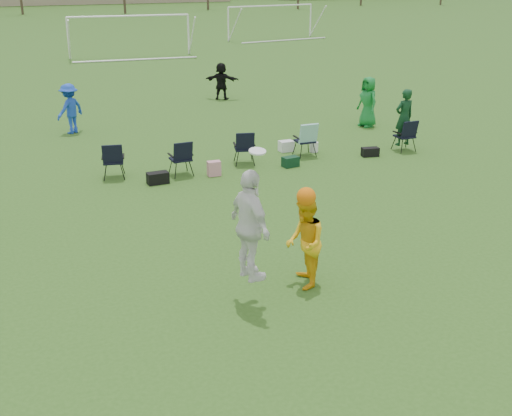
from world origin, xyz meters
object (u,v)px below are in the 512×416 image
fielder_blue (70,109)px  goal_right (271,12)px  center_contest (278,233)px  goal_mid (129,24)px  fielder_green_far (368,102)px  fielder_black (221,81)px

fielder_blue → goal_right: size_ratio=0.23×
center_contest → goal_right: size_ratio=0.37×
center_contest → goal_right: bearing=66.7°
goal_mid → goal_right: bearing=30.6°
fielder_blue → fielder_green_far: bearing=125.4°
fielder_blue → center_contest: bearing=60.0°
goal_mid → fielder_green_far: bearing=-75.8°
fielder_blue → fielder_black: size_ratio=1.08×
fielder_green_far → goal_right: 28.50m
goal_mid → fielder_black: bearing=-83.2°
fielder_blue → fielder_green_far: size_ratio=0.96×
fielder_black → goal_mid: bearing=-54.4°
center_contest → goal_right: (16.09, 37.34, 0.77)m
fielder_green_far → goal_mid: (-3.83, 21.28, 1.06)m
fielder_blue → fielder_green_far: fielder_green_far is taller
fielder_black → goal_mid: goal_mid is taller
fielder_blue → goal_mid: bearing=-145.6°
center_contest → fielder_black: bearing=73.8°
fielder_black → center_contest: bearing=106.7°
fielder_blue → goal_right: 30.22m
fielder_black → fielder_green_far: bearing=148.6°
fielder_green_far → goal_mid: size_ratio=0.23×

